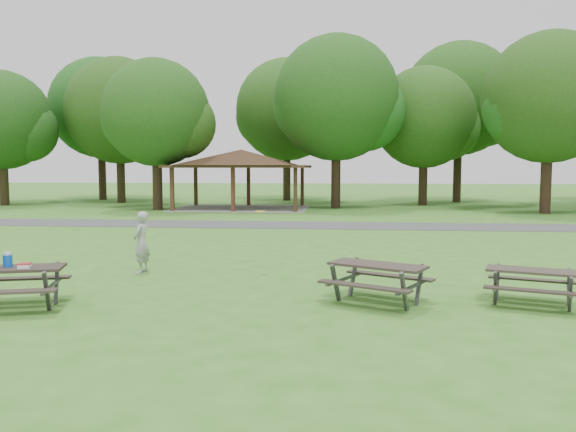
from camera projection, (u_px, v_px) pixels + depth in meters
The scene contains 16 objects.
ground at pixel (221, 294), 11.72m from camera, with size 160.00×160.00×0.00m, color #377220.
asphalt_path at pixel (288, 225), 25.60m from camera, with size 120.00×3.20×0.02m, color #414143.
pavilion at pixel (241, 160), 35.64m from camera, with size 8.60×7.01×3.76m.
tree_row_b at pixel (3, 123), 38.61m from camera, with size 7.14×6.80×9.28m.
tree_row_c at pixel (121, 114), 41.31m from camera, with size 8.19×7.80×10.67m.
tree_row_d at pixel (158, 116), 34.44m from camera, with size 6.93×6.60×9.27m.
tree_row_e at pixel (338, 102), 35.73m from camera, with size 8.40×8.00×11.02m.
tree_row_f at pixel (425, 121), 38.69m from camera, with size 7.35×7.00×9.55m.
tree_row_g at pixel (551, 102), 31.61m from camera, with size 7.77×7.40×10.25m.
tree_deep_a at pixel (102, 111), 45.02m from camera, with size 8.40×8.00×11.38m.
tree_deep_b at pixel (288, 113), 44.05m from camera, with size 8.40×8.00×11.13m.
tree_deep_c at pixel (460, 102), 41.72m from camera, with size 8.82×8.40×11.90m.
picnic_table_middle at pixel (377, 273), 10.89m from camera, with size 2.31×2.16×0.80m.
picnic_table_far at pixel (532, 278), 10.70m from camera, with size 2.00×1.79×0.72m.
frisbee_in_flight at pixel (260, 211), 14.04m from camera, with size 0.34×0.34×0.02m.
frisbee_thrower at pixel (141, 242), 14.04m from camera, with size 0.56×0.37×1.54m, color #9D9D9F.
Camera 1 is at (2.54, -11.34, 2.65)m, focal length 35.00 mm.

